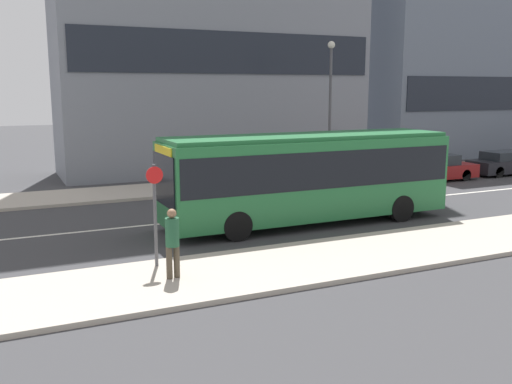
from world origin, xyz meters
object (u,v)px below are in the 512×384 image
at_px(city_bus, 307,173).
at_px(bus_stop_sign, 155,207).
at_px(parked_car_0, 433,168).
at_px(pedestrian_near_stop, 172,239).
at_px(street_lamp, 330,96).
at_px(parked_car_1, 507,163).

relative_size(city_bus, bus_stop_sign, 3.85).
xyz_separation_m(parked_car_0, pedestrian_near_stop, (-16.76, -9.66, 0.48)).
distance_m(parked_car_0, bus_stop_sign, 18.94).
bearing_deg(street_lamp, bus_stop_sign, -138.36).
xyz_separation_m(city_bus, pedestrian_near_stop, (-6.13, -4.15, -0.69)).
bearing_deg(bus_stop_sign, city_bus, 25.87).
distance_m(parked_car_0, pedestrian_near_stop, 19.35).
height_order(parked_car_0, street_lamp, street_lamp).
bearing_deg(parked_car_0, street_lamp, 159.40).
distance_m(city_bus, parked_car_1, 16.90).
bearing_deg(parked_car_1, city_bus, -160.84).
relative_size(city_bus, street_lamp, 1.51).
bearing_deg(parked_car_1, pedestrian_near_stop, -156.30).
xyz_separation_m(parked_car_1, pedestrian_near_stop, (-22.05, -9.68, 0.50)).
bearing_deg(pedestrian_near_stop, city_bus, 24.99).
bearing_deg(bus_stop_sign, pedestrian_near_stop, -84.23).
bearing_deg(bus_stop_sign, street_lamp, 41.64).
distance_m(parked_car_1, street_lamp, 11.20).
distance_m(city_bus, parked_car_0, 12.04).
bearing_deg(pedestrian_near_stop, bus_stop_sign, 86.68).
bearing_deg(parked_car_1, parked_car_0, -179.84).
bearing_deg(bus_stop_sign, parked_car_1, 21.12).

